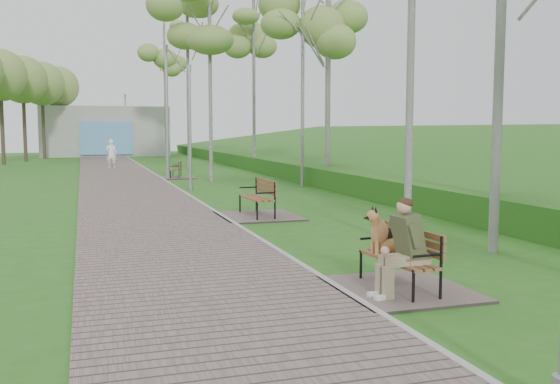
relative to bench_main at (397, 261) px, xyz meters
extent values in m
cube|color=#61534E|center=(-2.46, 16.54, -0.41)|extent=(3.50, 67.00, 0.04)
cube|color=#999993|center=(-0.71, 16.54, -0.40)|extent=(0.10, 67.00, 0.05)
cube|color=#377126|center=(11.29, 15.04, -0.43)|extent=(14.00, 70.00, 1.60)
cube|color=#9E9E99|center=(-2.21, 46.04, 1.57)|extent=(10.00, 5.00, 4.00)
cube|color=#5B98CC|center=(-2.21, 43.44, 1.07)|extent=(4.00, 0.20, 2.60)
cube|color=#61534E|center=(0.09, 0.05, -0.41)|extent=(1.75, 1.95, 0.04)
cube|color=brown|center=(0.04, 0.05, 0.01)|extent=(0.53, 1.49, 0.04)
cube|color=brown|center=(0.28, 0.06, 0.27)|extent=(0.14, 1.46, 0.32)
cube|color=#61534E|center=(0.16, 7.57, -0.41)|extent=(1.93, 2.15, 0.04)
cube|color=brown|center=(0.11, 7.57, 0.05)|extent=(0.54, 1.62, 0.04)
cube|color=brown|center=(0.37, 7.58, 0.34)|extent=(0.10, 1.61, 0.35)
cube|color=#61534E|center=(0.01, 20.72, -0.41)|extent=(1.56, 1.74, 0.04)
cube|color=brown|center=(-0.04, 20.72, -0.04)|extent=(0.67, 1.36, 0.03)
cube|color=brown|center=(0.16, 20.67, 0.20)|extent=(0.32, 1.28, 0.29)
cylinder|color=#95979C|center=(-0.31, 15.00, -0.30)|extent=(0.17, 0.17, 0.26)
cylinder|color=#95979C|center=(-0.31, 15.00, 1.74)|extent=(0.10, 0.10, 4.34)
cylinder|color=#95979C|center=(-0.31, 15.00, 3.96)|extent=(0.16, 0.16, 0.22)
cylinder|color=#95979C|center=(-0.38, 20.77, -0.26)|extent=(0.23, 0.23, 0.34)
cylinder|color=#95979C|center=(-0.38, 20.77, 2.43)|extent=(0.14, 0.14, 5.71)
cylinder|color=#95979C|center=(-0.38, 20.77, 5.34)|extent=(0.21, 0.21, 0.29)
cylinder|color=#95979C|center=(-0.63, 44.30, -0.28)|extent=(0.19, 0.19, 0.29)
cylinder|color=#95979C|center=(-0.63, 44.30, 1.98)|extent=(0.12, 0.12, 4.82)
cylinder|color=#95979C|center=(-0.63, 44.30, 4.44)|extent=(0.17, 0.17, 0.24)
imported|color=white|center=(-2.50, 28.48, 0.40)|extent=(0.67, 0.52, 1.65)
cylinder|color=silver|center=(2.96, 1.90, 3.48)|extent=(0.18, 0.18, 7.82)
cylinder|color=silver|center=(1.69, 2.75, 3.72)|extent=(0.18, 0.18, 8.29)
cylinder|color=silver|center=(4.01, 15.07, 4.27)|extent=(0.17, 0.17, 9.40)
cylinder|color=silver|center=(1.09, 18.20, 3.90)|extent=(0.19, 0.19, 8.66)
ellipsoid|color=#809D4C|center=(1.09, 18.20, 6.67)|extent=(2.79, 2.79, 3.81)
cylinder|color=silver|center=(4.89, 14.69, 3.75)|extent=(0.19, 0.19, 8.35)
ellipsoid|color=#809D4C|center=(4.89, 14.69, 6.42)|extent=(2.68, 2.68, 3.67)
cylinder|color=silver|center=(1.49, 26.29, 4.27)|extent=(0.20, 0.20, 9.41)
ellipsoid|color=#809D4C|center=(1.49, 26.29, 7.28)|extent=(2.96, 2.96, 4.14)
cylinder|color=silver|center=(4.45, 23.69, 4.11)|extent=(0.16, 0.16, 9.08)
ellipsoid|color=#809D4C|center=(4.45, 23.69, 7.01)|extent=(2.30, 2.30, 3.99)
cylinder|color=silver|center=(1.56, 36.54, 4.31)|extent=(0.18, 0.18, 9.48)
ellipsoid|color=#809D4C|center=(1.56, 36.54, 7.34)|extent=(2.58, 2.58, 4.17)
camera|label=1|loc=(-4.03, -7.47, 1.79)|focal=40.00mm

